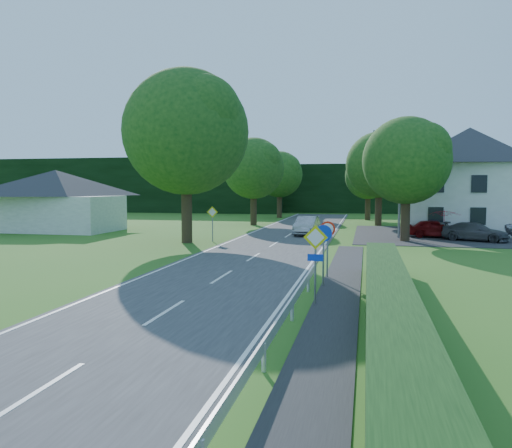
% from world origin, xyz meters
% --- Properties ---
extents(ground, '(160.00, 160.00, 0.00)m').
position_xyz_m(ground, '(0.00, 0.00, 0.00)').
color(ground, '#2D621C').
rests_on(ground, ground).
extents(road, '(7.00, 80.00, 0.04)m').
position_xyz_m(road, '(0.00, 20.00, 0.02)').
color(road, '#353638').
rests_on(road, ground).
extents(footpath, '(1.50, 44.00, 0.04)m').
position_xyz_m(footpath, '(4.95, 2.00, 0.02)').
color(footpath, '#252527').
rests_on(footpath, ground).
extents(parking_pad, '(14.00, 16.00, 0.04)m').
position_xyz_m(parking_pad, '(12.00, 33.00, 0.02)').
color(parking_pad, '#252527').
rests_on(parking_pad, ground).
extents(line_edge_left, '(0.12, 80.00, 0.01)m').
position_xyz_m(line_edge_left, '(-3.25, 20.00, 0.04)').
color(line_edge_left, white).
rests_on(line_edge_left, road).
extents(line_edge_right, '(0.12, 80.00, 0.01)m').
position_xyz_m(line_edge_right, '(3.25, 20.00, 0.04)').
color(line_edge_right, white).
rests_on(line_edge_right, road).
extents(line_centre, '(0.12, 80.00, 0.01)m').
position_xyz_m(line_centre, '(0.00, 20.00, 0.04)').
color(line_centre, white).
rests_on(line_centre, road).
extents(guardrail, '(0.12, 26.00, 0.69)m').
position_xyz_m(guardrail, '(3.85, -1.00, 0.34)').
color(guardrail, silver).
rests_on(guardrail, ground).
extents(hedge_right, '(1.20, 30.00, 1.30)m').
position_xyz_m(hedge_right, '(6.50, 0.00, 0.65)').
color(hedge_right, black).
rests_on(hedge_right, ground).
extents(tree_main, '(9.40, 9.40, 11.64)m').
position_xyz_m(tree_main, '(-6.00, 24.00, 5.82)').
color(tree_main, '#154615').
rests_on(tree_main, ground).
extents(tree_left_far, '(7.00, 7.00, 8.58)m').
position_xyz_m(tree_left_far, '(-5.00, 40.00, 4.29)').
color(tree_left_far, '#154615').
rests_on(tree_left_far, ground).
extents(tree_right_far, '(7.40, 7.40, 9.09)m').
position_xyz_m(tree_right_far, '(7.00, 42.00, 4.54)').
color(tree_right_far, '#154615').
rests_on(tree_right_far, ground).
extents(tree_left_back, '(6.60, 6.60, 8.07)m').
position_xyz_m(tree_left_back, '(-4.50, 52.00, 4.04)').
color(tree_left_back, '#154615').
rests_on(tree_left_back, ground).
extents(tree_right_back, '(6.20, 6.20, 7.56)m').
position_xyz_m(tree_right_back, '(6.00, 50.00, 3.78)').
color(tree_right_back, '#154615').
rests_on(tree_right_back, ground).
extents(tree_right_mid, '(7.00, 7.00, 8.58)m').
position_xyz_m(tree_right_mid, '(8.50, 28.00, 4.29)').
color(tree_right_mid, '#154615').
rests_on(tree_right_mid, ground).
extents(treeline_left, '(44.00, 6.00, 8.00)m').
position_xyz_m(treeline_left, '(-28.00, 62.00, 4.00)').
color(treeline_left, black).
rests_on(treeline_left, ground).
extents(treeline_right, '(30.00, 5.00, 7.00)m').
position_xyz_m(treeline_right, '(8.00, 66.00, 3.50)').
color(treeline_right, black).
rests_on(treeline_right, ground).
extents(bungalow_left, '(11.00, 6.50, 5.20)m').
position_xyz_m(bungalow_left, '(-20.00, 30.00, 2.71)').
color(bungalow_left, '#B9B9B5').
rests_on(bungalow_left, ground).
extents(house_white, '(10.60, 8.40, 8.60)m').
position_xyz_m(house_white, '(14.00, 36.00, 4.41)').
color(house_white, white).
rests_on(house_white, ground).
extents(streetlight, '(2.03, 0.18, 8.00)m').
position_xyz_m(streetlight, '(8.06, 30.00, 4.46)').
color(streetlight, gray).
rests_on(streetlight, ground).
extents(sign_priority_right, '(0.78, 0.09, 2.59)m').
position_xyz_m(sign_priority_right, '(4.30, 7.98, 1.80)').
color(sign_priority_right, gray).
rests_on(sign_priority_right, ground).
extents(sign_roundabout, '(0.64, 0.08, 2.37)m').
position_xyz_m(sign_roundabout, '(4.30, 10.98, 1.67)').
color(sign_roundabout, gray).
rests_on(sign_roundabout, ground).
extents(sign_speed_limit, '(0.64, 0.11, 2.37)m').
position_xyz_m(sign_speed_limit, '(4.30, 12.97, 1.77)').
color(sign_speed_limit, gray).
rests_on(sign_speed_limit, ground).
extents(sign_priority_left, '(0.78, 0.09, 2.44)m').
position_xyz_m(sign_priority_left, '(-4.50, 24.98, 1.72)').
color(sign_priority_left, gray).
rests_on(sign_priority_left, ground).
extents(moving_car, '(1.71, 4.42, 1.43)m').
position_xyz_m(moving_car, '(1.34, 30.86, 0.76)').
color(moving_car, '#A8A8AD').
rests_on(moving_car, road).
extents(motorcycle, '(1.17, 1.92, 0.95)m').
position_xyz_m(motorcycle, '(1.33, 33.70, 0.52)').
color(motorcycle, black).
rests_on(motorcycle, road).
extents(parked_car_red, '(3.98, 1.86, 1.32)m').
position_xyz_m(parked_car_red, '(10.81, 30.96, 0.70)').
color(parked_car_red, maroon).
rests_on(parked_car_red, parking_pad).
extents(parked_car_silver_a, '(4.70, 2.69, 1.46)m').
position_xyz_m(parked_car_silver_a, '(11.58, 33.59, 0.77)').
color(parked_car_silver_a, silver).
rests_on(parked_car_silver_a, parking_pad).
extents(parked_car_grey, '(4.72, 3.47, 1.27)m').
position_xyz_m(parked_car_grey, '(13.26, 29.10, 0.68)').
color(parked_car_grey, '#46464A').
rests_on(parked_car_grey, parking_pad).
extents(parasol, '(2.98, 3.00, 2.08)m').
position_xyz_m(parasol, '(11.46, 30.67, 1.08)').
color(parasol, red).
rests_on(parasol, parking_pad).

